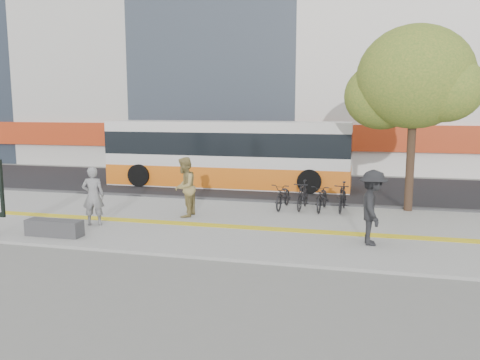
% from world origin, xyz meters
% --- Properties ---
extents(ground, '(120.00, 120.00, 0.00)m').
position_xyz_m(ground, '(0.00, 0.00, 0.00)').
color(ground, slate).
rests_on(ground, ground).
extents(sidewalk, '(40.00, 7.00, 0.08)m').
position_xyz_m(sidewalk, '(0.00, 1.50, 0.04)').
color(sidewalk, slate).
rests_on(sidewalk, ground).
extents(tactile_strip, '(40.00, 0.45, 0.01)m').
position_xyz_m(tactile_strip, '(0.00, 1.00, 0.09)').
color(tactile_strip, gold).
rests_on(tactile_strip, sidewalk).
extents(street, '(40.00, 8.00, 0.06)m').
position_xyz_m(street, '(0.00, 9.00, 0.03)').
color(street, black).
rests_on(street, ground).
extents(curb, '(40.00, 0.25, 0.14)m').
position_xyz_m(curb, '(0.00, 5.00, 0.07)').
color(curb, '#333336').
rests_on(curb, ground).
extents(bench, '(1.60, 0.45, 0.45)m').
position_xyz_m(bench, '(-2.60, -1.20, 0.30)').
color(bench, '#333336').
rests_on(bench, sidewalk).
extents(street_tree, '(4.40, 3.80, 6.31)m').
position_xyz_m(street_tree, '(7.18, 4.82, 4.51)').
color(street_tree, '#322317').
rests_on(street_tree, sidewalk).
extents(bus, '(11.00, 2.61, 2.93)m').
position_xyz_m(bus, '(-0.32, 8.50, 1.44)').
color(bus, silver).
rests_on(bus, street).
extents(bicycle_row, '(2.73, 1.76, 1.00)m').
position_xyz_m(bicycle_row, '(3.95, 4.00, 0.55)').
color(bicycle_row, black).
rests_on(bicycle_row, sidewalk).
extents(seated_woman, '(0.75, 0.62, 1.78)m').
position_xyz_m(seated_woman, '(-2.20, 0.20, 0.97)').
color(seated_woman, black).
rests_on(seated_woman, sidewalk).
extents(pedestrian_tan, '(0.76, 0.96, 1.94)m').
position_xyz_m(pedestrian_tan, '(0.05, 1.95, 1.05)').
color(pedestrian_tan, olive).
rests_on(pedestrian_tan, sidewalk).
extents(pedestrian_dark, '(0.83, 1.31, 1.95)m').
position_xyz_m(pedestrian_dark, '(5.89, 0.06, 1.05)').
color(pedestrian_dark, black).
rests_on(pedestrian_dark, sidewalk).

